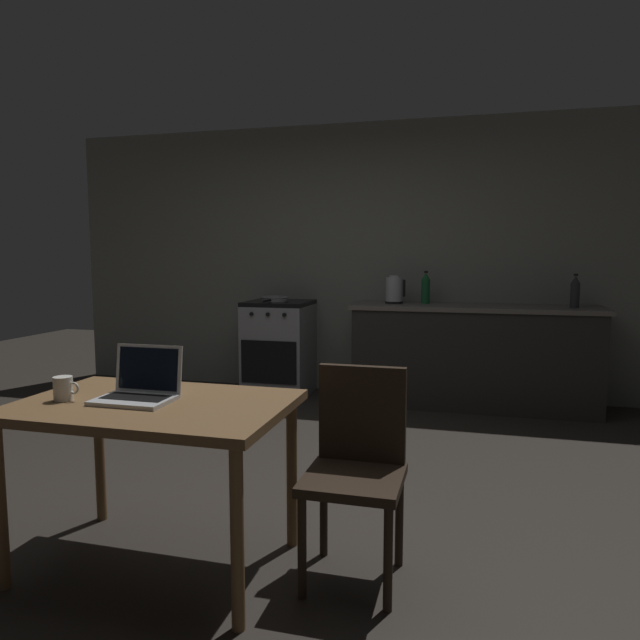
% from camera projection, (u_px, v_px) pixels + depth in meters
% --- Properties ---
extents(ground_plane, '(12.00, 12.00, 0.00)m').
position_uv_depth(ground_plane, '(249.00, 490.00, 3.35)').
color(ground_plane, '#2D2823').
extents(back_wall, '(6.40, 0.10, 2.62)m').
position_uv_depth(back_wall, '(376.00, 260.00, 5.66)').
color(back_wall, gray).
rests_on(back_wall, ground_plane).
extents(kitchen_counter, '(2.16, 0.64, 0.91)m').
position_uv_depth(kitchen_counter, '(473.00, 356.00, 5.17)').
color(kitchen_counter, '#282623').
rests_on(kitchen_counter, ground_plane).
extents(stove_oven, '(0.60, 0.62, 0.91)m').
position_uv_depth(stove_oven, '(279.00, 348.00, 5.64)').
color(stove_oven, gray).
rests_on(stove_oven, ground_plane).
extents(dining_table, '(1.15, 0.76, 0.73)m').
position_uv_depth(dining_table, '(154.00, 420.00, 2.47)').
color(dining_table, brown).
rests_on(dining_table, ground_plane).
extents(chair, '(0.40, 0.40, 0.88)m').
position_uv_depth(chair, '(357.00, 458.00, 2.43)').
color(chair, '#2D2116').
rests_on(chair, ground_plane).
extents(laptop, '(0.32, 0.25, 0.23)m').
position_uv_depth(laptop, '(139.00, 389.00, 2.48)').
color(laptop, silver).
rests_on(laptop, dining_table).
extents(electric_kettle, '(0.18, 0.16, 0.26)m').
position_uv_depth(electric_kettle, '(394.00, 290.00, 5.29)').
color(electric_kettle, black).
rests_on(electric_kettle, kitchen_counter).
extents(bottle, '(0.08, 0.08, 0.29)m').
position_uv_depth(bottle, '(575.00, 292.00, 4.85)').
color(bottle, '#2D2D33').
rests_on(bottle, kitchen_counter).
extents(frying_pan, '(0.26, 0.44, 0.05)m').
position_uv_depth(frying_pan, '(274.00, 299.00, 5.57)').
color(frying_pan, gray).
rests_on(frying_pan, stove_oven).
extents(coffee_mug, '(0.12, 0.08, 0.10)m').
position_uv_depth(coffee_mug, '(64.00, 389.00, 2.47)').
color(coffee_mug, silver).
rests_on(coffee_mug, dining_table).
extents(bottle_b, '(0.08, 0.08, 0.30)m').
position_uv_depth(bottle_b, '(426.00, 288.00, 5.30)').
color(bottle_b, '#19592D').
rests_on(bottle_b, kitchen_counter).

